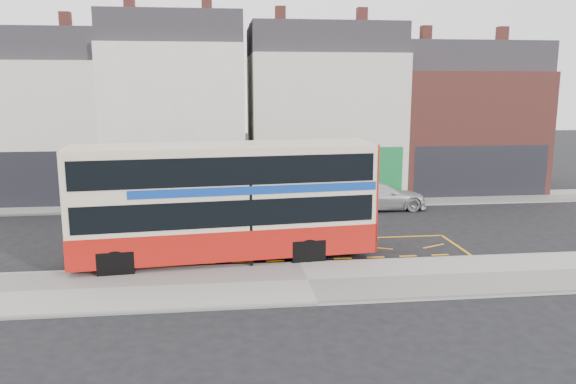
{
  "coord_description": "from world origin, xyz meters",
  "views": [
    {
      "loc": [
        -2.83,
        -20.4,
        6.69
      ],
      "look_at": [
        -0.17,
        2.0,
        2.4
      ],
      "focal_mm": 35.0,
      "sensor_mm": 36.0,
      "label": 1
    }
  ],
  "objects": [
    {
      "name": "street_tree_right",
      "position": [
        8.76,
        12.27,
        3.23
      ],
      "size": [
        2.2,
        2.2,
        4.74
      ],
      "color": "black",
      "rests_on": "ground"
    },
    {
      "name": "kerb",
      "position": [
        0.0,
        -0.38,
        0.07
      ],
      "size": [
        40.0,
        0.15,
        0.15
      ],
      "primitive_type": "cube",
      "color": "gray",
      "rests_on": "ground"
    },
    {
      "name": "terrace_left",
      "position": [
        -5.5,
        14.99,
        5.32
      ],
      "size": [
        8.0,
        8.01,
        11.8
      ],
      "color": "silver",
      "rests_on": "ground"
    },
    {
      "name": "double_decker_bus",
      "position": [
        -2.71,
        0.6,
        2.38
      ],
      "size": [
        11.55,
        3.7,
        4.53
      ],
      "rotation": [
        0.0,
        0.0,
        0.1
      ],
      "color": "beige",
      "rests_on": "ground"
    },
    {
      "name": "terrace_far_left",
      "position": [
        -13.5,
        14.99,
        4.82
      ],
      "size": [
        8.0,
        8.01,
        10.8
      ],
      "color": "beige",
      "rests_on": "ground"
    },
    {
      "name": "pavement",
      "position": [
        0.0,
        -2.3,
        0.07
      ],
      "size": [
        40.0,
        4.0,
        0.15
      ],
      "primitive_type": "cube",
      "color": "gray",
      "rests_on": "ground"
    },
    {
      "name": "car_silver",
      "position": [
        -8.06,
        9.68,
        0.67
      ],
      "size": [
        4.22,
        2.74,
        1.34
      ],
      "primitive_type": "imported",
      "rotation": [
        0.0,
        0.0,
        1.9
      ],
      "color": "#B3B1B7",
      "rests_on": "ground"
    },
    {
      "name": "road_markings",
      "position": [
        0.0,
        1.6,
        0.01
      ],
      "size": [
        14.0,
        3.4,
        0.01
      ],
      "primitive_type": null,
      "color": "orange",
      "rests_on": "ground"
    },
    {
      "name": "car_white",
      "position": [
        5.65,
        8.9,
        0.76
      ],
      "size": [
        5.31,
        2.32,
        1.52
      ],
      "primitive_type": "imported",
      "rotation": [
        0.0,
        0.0,
        1.61
      ],
      "color": "#BCBCBC",
      "rests_on": "ground"
    },
    {
      "name": "terrace_green_shop",
      "position": [
        3.5,
        14.99,
        5.07
      ],
      "size": [
        9.0,
        8.01,
        11.3
      ],
      "color": "beige",
      "rests_on": "ground"
    },
    {
      "name": "car_grey",
      "position": [
        -2.28,
        9.09,
        0.63
      ],
      "size": [
        4.06,
        2.28,
        1.27
      ],
      "primitive_type": "imported",
      "rotation": [
        0.0,
        0.0,
        1.83
      ],
      "color": "#393B40",
      "rests_on": "ground"
    },
    {
      "name": "terrace_right",
      "position": [
        12.5,
        14.99,
        4.57
      ],
      "size": [
        9.0,
        8.01,
        10.3
      ],
      "color": "brown",
      "rests_on": "ground"
    },
    {
      "name": "bus_stop_post",
      "position": [
        -1.77,
        -0.54,
        1.98
      ],
      "size": [
        0.76,
        0.14,
        3.06
      ],
      "rotation": [
        0.0,
        0.0,
        0.07
      ],
      "color": "black",
      "rests_on": "pavement"
    },
    {
      "name": "ground",
      "position": [
        0.0,
        0.0,
        0.0
      ],
      "size": [
        120.0,
        120.0,
        0.0
      ],
      "primitive_type": "plane",
      "color": "black",
      "rests_on": "ground"
    },
    {
      "name": "far_pavement",
      "position": [
        0.0,
        11.0,
        0.07
      ],
      "size": [
        50.0,
        3.0,
        0.15
      ],
      "primitive_type": "cube",
      "color": "gray",
      "rests_on": "ground"
    }
  ]
}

